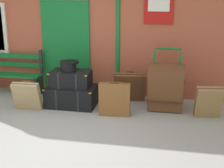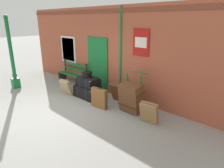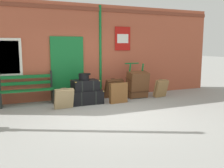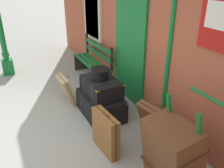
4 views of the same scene
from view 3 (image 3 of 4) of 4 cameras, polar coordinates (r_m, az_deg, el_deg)
ground_plane at (r=6.58m, az=0.18°, el=-7.15°), size 60.00×60.00×0.00m
brick_facade at (r=8.76m, az=-6.83°, el=7.35°), size 10.40×0.35×3.20m
platform_bench at (r=8.10m, az=-18.75°, el=-1.37°), size 1.60×0.43×1.01m
steamer_trunk_base at (r=7.91m, az=-6.00°, el=-2.91°), size 1.01×0.65×0.43m
steamer_trunk_middle at (r=7.86m, az=-6.16°, el=-0.25°), size 0.83×0.58×0.33m
round_hatbox at (r=7.81m, az=-6.39°, el=1.75°), size 0.38×0.34×0.21m
porters_trolley at (r=8.90m, az=5.23°, el=-1.19°), size 0.71×0.61×1.20m
large_brown_trunk at (r=8.72m, az=5.80°, el=-0.11°), size 0.70×0.56×0.93m
suitcase_charcoal at (r=8.70m, az=0.32°, el=-0.98°), size 0.69×0.44×0.67m
suitcase_umber at (r=7.30m, az=-10.89°, el=-3.30°), size 0.56×0.33×0.61m
suitcase_oxblood at (r=7.91m, az=1.48°, el=-2.04°), size 0.60×0.20×0.68m
suitcase_caramel at (r=8.96m, az=11.08°, el=-0.99°), size 0.52×0.38×0.64m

